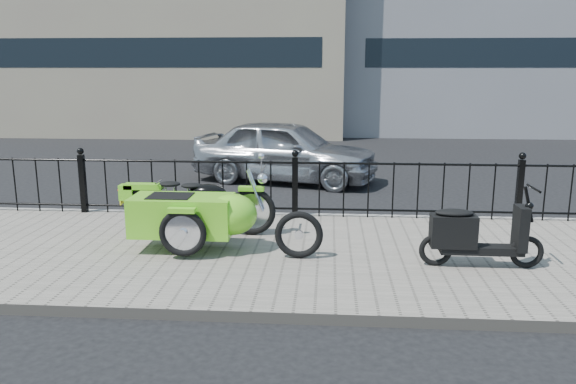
# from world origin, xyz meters

# --- Properties ---
(ground) EXTENTS (120.00, 120.00, 0.00)m
(ground) POSITION_xyz_m (0.00, 0.00, 0.00)
(ground) COLOR black
(ground) RESTS_ON ground
(sidewalk) EXTENTS (30.00, 3.80, 0.12)m
(sidewalk) POSITION_xyz_m (0.00, -0.50, 0.06)
(sidewalk) COLOR slate
(sidewalk) RESTS_ON ground
(curb) EXTENTS (30.00, 0.10, 0.12)m
(curb) POSITION_xyz_m (0.00, 1.44, 0.06)
(curb) COLOR gray
(curb) RESTS_ON ground
(iron_fence) EXTENTS (14.11, 0.11, 1.08)m
(iron_fence) POSITION_xyz_m (0.00, 1.30, 0.59)
(iron_fence) COLOR black
(iron_fence) RESTS_ON sidewalk
(motorcycle_sidecar) EXTENTS (2.28, 1.48, 0.98)m
(motorcycle_sidecar) POSITION_xyz_m (-1.17, -0.41, 0.59)
(motorcycle_sidecar) COLOR black
(motorcycle_sidecar) RESTS_ON sidewalk
(scooter) EXTENTS (1.47, 0.43, 0.99)m
(scooter) POSITION_xyz_m (2.26, -0.92, 0.51)
(scooter) COLOR black
(scooter) RESTS_ON sidewalk
(spare_tire) EXTENTS (0.61, 0.10, 0.61)m
(spare_tire) POSITION_xyz_m (0.18, -0.77, 0.42)
(spare_tire) COLOR black
(spare_tire) RESTS_ON sidewalk
(sedan_car) EXTENTS (4.33, 2.62, 1.38)m
(sedan_car) POSITION_xyz_m (-0.42, 4.73, 0.69)
(sedan_car) COLOR #A3A5AA
(sedan_car) RESTS_ON ground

